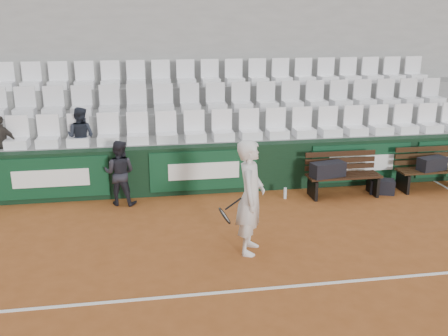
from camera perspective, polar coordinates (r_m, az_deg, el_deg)
ground at (r=6.96m, az=3.40°, el=-13.74°), size 80.00×80.00×0.00m
court_baseline at (r=6.96m, az=3.40°, el=-13.71°), size 18.00×0.06×0.01m
back_barrier at (r=10.38m, az=-0.96°, el=-0.06°), size 18.00×0.34×1.00m
grandstand_tier_front at (r=10.97m, az=-1.79°, el=0.89°), size 18.00×0.95×1.00m
grandstand_tier_mid at (r=11.82m, az=-2.41°, el=3.21°), size 18.00×0.95×1.45m
grandstand_tier_back at (r=12.69m, az=-2.94°, el=5.21°), size 18.00×0.95×1.90m
grandstand_rear_wall at (r=13.11m, az=-3.34°, el=11.12°), size 18.00×0.30×4.40m
seat_row_front at (r=10.60m, az=-1.71°, el=4.86°), size 11.90×0.44×0.63m
seat_row_mid at (r=11.44m, az=-2.37°, el=8.06°), size 11.90×0.44×0.63m
seat_row_back at (r=12.32m, az=-2.94°, el=10.81°), size 11.90×0.44×0.63m
bench_left at (r=10.49m, az=13.45°, el=-1.94°), size 1.50×0.56×0.45m
bench_right at (r=11.46m, az=22.62°, el=-1.19°), size 1.50×0.56×0.45m
sports_bag_left at (r=10.20m, az=11.78°, el=-0.17°), size 0.74×0.45×0.30m
sports_bag_right at (r=11.28m, az=22.67°, el=0.46°), size 0.64×0.41×0.28m
sports_bag_ground at (r=10.88m, az=17.59°, el=-2.02°), size 0.56×0.44×0.30m
water_bottle_near at (r=10.16m, az=7.00°, el=-2.87°), size 0.06×0.06×0.23m
water_bottle_far at (r=10.82m, az=17.41°, el=-2.18°), size 0.08×0.08×0.27m
tennis_player at (r=7.63m, az=3.03°, el=-3.36°), size 0.81×0.76×1.80m
ball_kid at (r=9.85m, az=-11.85°, el=-0.53°), size 0.73×0.64×1.28m
spectator_c at (r=10.58m, az=-16.24°, el=5.82°), size 0.73×0.66×1.23m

